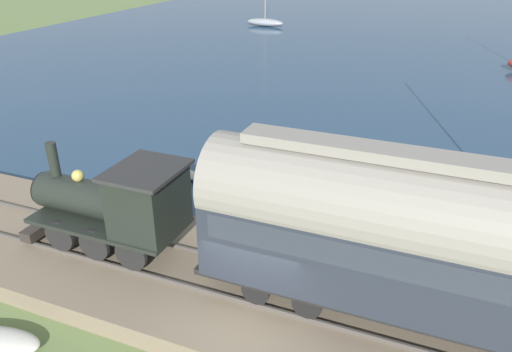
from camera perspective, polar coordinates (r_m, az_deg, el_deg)
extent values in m
plane|color=#607542|center=(13.55, -0.48, -17.05)|extent=(200.00, 200.00, 0.00)
cube|color=navy|center=(54.07, 18.56, 14.72)|extent=(80.00, 80.00, 0.01)
cube|color=#756651|center=(14.06, 1.14, -13.65)|extent=(5.41, 56.00, 0.56)
cube|color=#4C4742|center=(13.28, -0.12, -14.49)|extent=(0.07, 54.88, 0.12)
cube|color=#4C4742|center=(14.42, 2.29, -10.78)|extent=(0.07, 54.88, 0.12)
cylinder|color=black|center=(14.50, -14.11, -8.71)|extent=(0.12, 1.00, 1.00)
cylinder|color=black|center=(15.55, -10.81, -5.79)|extent=(0.12, 1.00, 1.00)
cylinder|color=black|center=(15.21, -18.02, -7.51)|extent=(0.12, 1.00, 1.00)
cylinder|color=black|center=(16.21, -14.59, -4.81)|extent=(0.12, 1.00, 1.00)
cylinder|color=black|center=(15.98, -21.54, -6.39)|extent=(0.12, 1.00, 1.00)
cylinder|color=black|center=(16.94, -18.05, -3.90)|extent=(0.12, 1.00, 1.00)
cube|color=black|center=(15.49, -16.43, -4.83)|extent=(2.06, 4.59, 0.12)
cylinder|color=black|center=(15.76, -19.34, -2.21)|extent=(1.09, 2.75, 1.09)
cylinder|color=black|center=(16.68, -23.04, -1.28)|extent=(1.03, 0.08, 1.03)
cylinder|color=black|center=(15.85, -22.17, 1.78)|extent=(0.30, 0.30, 1.05)
sphere|color=tan|center=(15.46, -19.71, 0.03)|extent=(0.36, 0.36, 0.36)
cube|color=black|center=(14.21, -12.15, -2.79)|extent=(1.96, 1.61, 1.79)
cube|color=#282828|center=(13.80, -12.51, 0.66)|extent=(2.16, 1.85, 0.10)
cube|color=#2D2823|center=(17.42, -22.78, -5.08)|extent=(1.86, 0.44, 0.32)
cylinder|color=black|center=(12.66, 5.85, -14.44)|extent=(0.12, 0.76, 0.76)
cylinder|color=black|center=(13.85, 7.78, -10.52)|extent=(0.12, 0.76, 0.76)
cylinder|color=black|center=(13.00, -0.04, -13.03)|extent=(0.12, 0.76, 0.76)
cylinder|color=black|center=(14.16, 2.39, -9.36)|extent=(0.12, 0.76, 0.76)
cube|color=black|center=(12.82, 17.81, -13.41)|extent=(2.03, 10.90, 0.16)
cube|color=#232833|center=(12.12, 18.58, -8.95)|extent=(2.25, 10.46, 2.26)
cube|color=#2D333D|center=(11.90, 18.85, -7.38)|extent=(2.28, 9.81, 0.63)
cylinder|color=gray|center=(11.54, 19.36, -4.32)|extent=(2.37, 10.46, 2.37)
cube|color=gray|center=(10.97, 20.34, 1.59)|extent=(0.79, 8.72, 0.24)
ellipsoid|color=gray|center=(58.41, 1.04, 17.14)|extent=(1.52, 4.41, 0.84)
ellipsoid|color=#B7B2A3|center=(18.44, -2.77, -3.55)|extent=(2.45, 1.97, 0.35)
ellipsoid|color=#B7B2A3|center=(20.83, 10.78, -0.43)|extent=(2.07, 2.24, 0.32)
ellipsoid|color=#B7B2A3|center=(21.27, -8.81, 0.38)|extent=(1.00, 2.57, 0.37)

